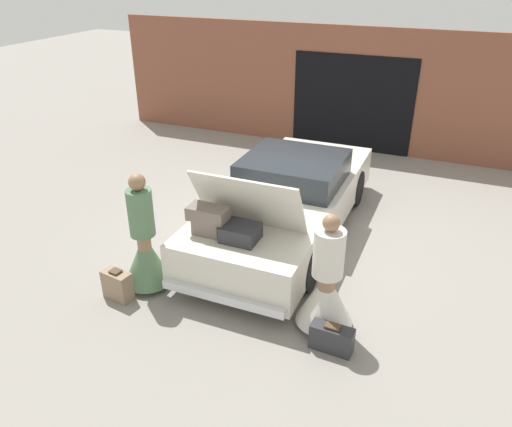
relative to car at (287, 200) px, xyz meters
name	(u,v)px	position (x,y,z in m)	size (l,w,h in m)	color
ground_plane	(286,231)	(0.00, 0.00, -0.58)	(40.00, 40.00, 0.00)	gray
garage_wall_back	(354,90)	(0.00, 4.46, 0.82)	(12.00, 0.14, 2.80)	brown
car	(287,200)	(0.00, 0.00, 0.00)	(1.84, 4.84, 1.68)	silver
person_left	(145,248)	(-1.25, -2.22, 0.03)	(0.64, 0.64, 1.70)	#997051
person_right	(326,289)	(1.26, -2.09, -0.03)	(0.71, 0.71, 1.56)	#997051
suitcase_beside_left_person	(118,285)	(-1.46, -2.63, -0.37)	(0.43, 0.27, 0.44)	#8C7259
suitcase_beside_right_person	(332,338)	(1.46, -2.48, -0.41)	(0.51, 0.22, 0.36)	#2D2D33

